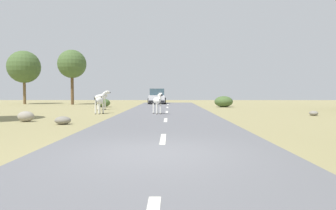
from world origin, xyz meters
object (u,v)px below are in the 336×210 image
zebra_2 (101,98)px  bush_0 (103,103)px  zebra_0 (157,101)px  rock_2 (63,120)px  tree_0 (72,64)px  bush_1 (224,102)px  tree_5 (24,67)px  rock_0 (26,116)px  zebra_1 (100,101)px  car_0 (157,97)px  rock_1 (314,113)px

zebra_2 → bush_0: size_ratio=1.20×
zebra_0 → rock_2: (-3.97, -5.67, -0.69)m
tree_0 → rock_2: bearing=-73.4°
bush_0 → bush_1: size_ratio=0.77×
zebra_2 → tree_5: (-11.49, 11.36, 3.36)m
tree_5 → bush_0: bearing=-33.3°
tree_0 → rock_0: tree_0 is taller
tree_5 → bush_1: bearing=-17.3°
zebra_0 → bush_0: size_ratio=1.04×
zebra_1 → rock_2: (-0.17, -6.48, -0.65)m
tree_0 → rock_2: size_ratio=8.58×
zebra_2 → rock_2: size_ratio=2.23×
car_0 → rock_2: 22.46m
zebra_2 → tree_0: tree_0 is taller
car_0 → rock_1: car_0 is taller
bush_0 → rock_0: (-0.73, -13.78, -0.14)m
bush_0 → rock_0: bush_0 is taller
rock_1 → rock_2: size_ratio=0.73×
zebra_1 → bush_1: 12.99m
zebra_0 → car_0: (-0.69, 16.54, -0.02)m
bush_1 → rock_2: bearing=-122.9°
zebra_2 → rock_1: size_ratio=3.05×
car_0 → rock_0: 21.71m
bush_1 → rock_1: 10.84m
rock_1 → car_0: bearing=120.5°
zebra_2 → bush_1: size_ratio=0.93×
bush_1 → rock_0: bearing=-130.7°
tree_0 → rock_1: bearing=-38.8°
tree_0 → rock_1: size_ratio=11.74×
car_0 → rock_2: bearing=80.9°
rock_2 → bush_1: bearing=57.1°
zebra_0 → rock_2: 6.96m
rock_2 → rock_1: bearing=20.3°
car_0 → rock_2: car_0 is taller
zebra_1 → car_0: (3.11, 15.73, 0.02)m
car_0 → tree_5: 15.84m
tree_0 → bush_0: tree_0 is taller
tree_0 → tree_5: bearing=168.0°
car_0 → tree_5: bearing=-0.0°
zebra_1 → rock_0: zebra_1 is taller
zebra_2 → rock_1: zebra_2 is taller
zebra_0 → zebra_1: bearing=-34.9°
zebra_0 → car_0: 16.55m
rock_2 → bush_0: bearing=95.7°
zebra_0 → zebra_1: zebra_0 is taller
bush_0 → rock_1: size_ratio=2.54×
zebra_0 → car_0: size_ratio=0.32×
zebra_2 → bush_1: (10.49, 4.53, -0.43)m
rock_0 → bush_0: bearing=87.0°
zebra_2 → rock_0: zebra_2 is taller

